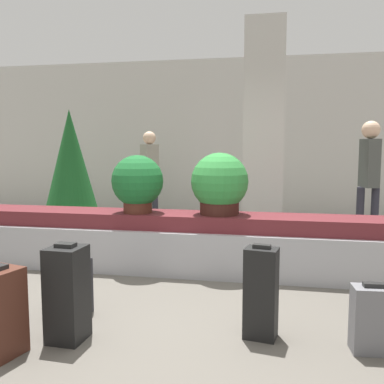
{
  "coord_description": "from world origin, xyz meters",
  "views": [
    {
      "loc": [
        0.94,
        -3.31,
        1.46
      ],
      "look_at": [
        0.0,
        1.49,
        0.93
      ],
      "focal_mm": 40.0,
      "sensor_mm": 36.0,
      "label": 1
    }
  ],
  "objects_px": {
    "suitcase_1": "(71,286)",
    "suitcase_2": "(261,293)",
    "pillar": "(264,136)",
    "suitcase_3": "(67,293)",
    "traveler_0": "(369,171)",
    "traveler_1": "(150,168)",
    "decorated_tree": "(71,166)",
    "suitcase_4": "(374,319)",
    "potted_plant_1": "(220,184)",
    "potted_plant_0": "(137,183)"
  },
  "relations": [
    {
      "from": "suitcase_1",
      "to": "suitcase_2",
      "type": "relative_size",
      "value": 0.71
    },
    {
      "from": "pillar",
      "to": "suitcase_1",
      "type": "relative_size",
      "value": 6.26
    },
    {
      "from": "suitcase_1",
      "to": "suitcase_2",
      "type": "distance_m",
      "value": 1.66
    },
    {
      "from": "suitcase_3",
      "to": "traveler_0",
      "type": "xyz_separation_m",
      "value": [
        2.82,
        3.6,
        0.74
      ]
    },
    {
      "from": "traveler_1",
      "to": "decorated_tree",
      "type": "relative_size",
      "value": 0.83
    },
    {
      "from": "traveler_0",
      "to": "suitcase_4",
      "type": "bearing_deg",
      "value": -23.6
    },
    {
      "from": "potted_plant_1",
      "to": "suitcase_4",
      "type": "bearing_deg",
      "value": -52.33
    },
    {
      "from": "pillar",
      "to": "potted_plant_1",
      "type": "bearing_deg",
      "value": -107.62
    },
    {
      "from": "suitcase_1",
      "to": "potted_plant_1",
      "type": "xyz_separation_m",
      "value": [
        1.11,
        1.46,
        0.78
      ]
    },
    {
      "from": "suitcase_2",
      "to": "suitcase_3",
      "type": "distance_m",
      "value": 1.46
    },
    {
      "from": "traveler_0",
      "to": "potted_plant_1",
      "type": "bearing_deg",
      "value": -63.03
    },
    {
      "from": "suitcase_1",
      "to": "traveler_0",
      "type": "height_order",
      "value": "traveler_0"
    },
    {
      "from": "suitcase_4",
      "to": "potted_plant_1",
      "type": "distance_m",
      "value": 2.3
    },
    {
      "from": "potted_plant_1",
      "to": "traveler_0",
      "type": "distance_m",
      "value": 2.53
    },
    {
      "from": "pillar",
      "to": "suitcase_3",
      "type": "height_order",
      "value": "pillar"
    },
    {
      "from": "pillar",
      "to": "traveler_0",
      "type": "height_order",
      "value": "pillar"
    },
    {
      "from": "traveler_0",
      "to": "traveler_1",
      "type": "distance_m",
      "value": 3.83
    },
    {
      "from": "suitcase_4",
      "to": "traveler_0",
      "type": "xyz_separation_m",
      "value": [
        0.6,
        3.36,
        0.86
      ]
    },
    {
      "from": "suitcase_4",
      "to": "traveler_1",
      "type": "relative_size",
      "value": 0.29
    },
    {
      "from": "suitcase_4",
      "to": "potted_plant_0",
      "type": "height_order",
      "value": "potted_plant_0"
    },
    {
      "from": "pillar",
      "to": "suitcase_2",
      "type": "xyz_separation_m",
      "value": [
        0.08,
        -3.05,
        -1.25
      ]
    },
    {
      "from": "suitcase_1",
      "to": "decorated_tree",
      "type": "bearing_deg",
      "value": 125.41
    },
    {
      "from": "pillar",
      "to": "potted_plant_0",
      "type": "height_order",
      "value": "pillar"
    },
    {
      "from": "suitcase_2",
      "to": "suitcase_3",
      "type": "height_order",
      "value": "suitcase_3"
    },
    {
      "from": "suitcase_1",
      "to": "decorated_tree",
      "type": "height_order",
      "value": "decorated_tree"
    },
    {
      "from": "traveler_0",
      "to": "suitcase_2",
      "type": "bearing_deg",
      "value": -36.5
    },
    {
      "from": "suitcase_1",
      "to": "traveler_0",
      "type": "bearing_deg",
      "value": 54.47
    },
    {
      "from": "suitcase_3",
      "to": "potted_plant_0",
      "type": "distance_m",
      "value": 2.0
    },
    {
      "from": "potted_plant_0",
      "to": "traveler_0",
      "type": "distance_m",
      "value": 3.35
    },
    {
      "from": "suitcase_2",
      "to": "suitcase_3",
      "type": "xyz_separation_m",
      "value": [
        -1.42,
        -0.32,
        0.01
      ]
    },
    {
      "from": "suitcase_1",
      "to": "traveler_1",
      "type": "distance_m",
      "value": 4.46
    },
    {
      "from": "potted_plant_0",
      "to": "traveler_1",
      "type": "relative_size",
      "value": 0.39
    },
    {
      "from": "traveler_1",
      "to": "pillar",
      "type": "bearing_deg",
      "value": 84.28
    },
    {
      "from": "pillar",
      "to": "traveler_0",
      "type": "relative_size",
      "value": 1.77
    },
    {
      "from": "pillar",
      "to": "traveler_1",
      "type": "distance_m",
      "value": 2.66
    },
    {
      "from": "suitcase_1",
      "to": "suitcase_2",
      "type": "height_order",
      "value": "suitcase_2"
    },
    {
      "from": "pillar",
      "to": "potted_plant_1",
      "type": "relative_size",
      "value": 4.54
    },
    {
      "from": "suitcase_4",
      "to": "suitcase_2",
      "type": "bearing_deg",
      "value": 169.45
    },
    {
      "from": "pillar",
      "to": "potted_plant_1",
      "type": "xyz_separation_m",
      "value": [
        -0.45,
        -1.42,
        -0.58
      ]
    },
    {
      "from": "suitcase_1",
      "to": "traveler_0",
      "type": "distance_m",
      "value": 4.43
    },
    {
      "from": "suitcase_1",
      "to": "suitcase_3",
      "type": "distance_m",
      "value": 0.55
    },
    {
      "from": "pillar",
      "to": "decorated_tree",
      "type": "bearing_deg",
      "value": 171.83
    },
    {
      "from": "traveler_0",
      "to": "suitcase_3",
      "type": "bearing_deg",
      "value": -51.47
    },
    {
      "from": "potted_plant_1",
      "to": "decorated_tree",
      "type": "bearing_deg",
      "value": 145.93
    },
    {
      "from": "suitcase_1",
      "to": "potted_plant_0",
      "type": "distance_m",
      "value": 1.61
    },
    {
      "from": "traveler_1",
      "to": "decorated_tree",
      "type": "bearing_deg",
      "value": -18.12
    },
    {
      "from": "suitcase_4",
      "to": "potted_plant_1",
      "type": "relative_size",
      "value": 0.72
    },
    {
      "from": "pillar",
      "to": "potted_plant_1",
      "type": "distance_m",
      "value": 1.59
    },
    {
      "from": "suitcase_1",
      "to": "suitcase_4",
      "type": "relative_size",
      "value": 1.01
    },
    {
      "from": "traveler_0",
      "to": "decorated_tree",
      "type": "relative_size",
      "value": 0.88
    }
  ]
}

